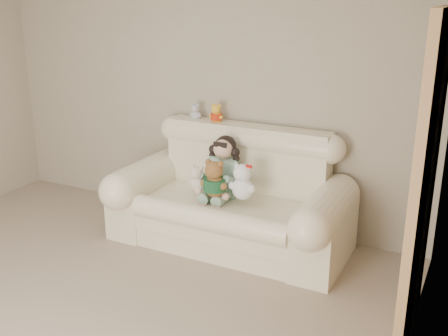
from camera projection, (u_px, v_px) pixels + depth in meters
wall_back at (200, 88)px, 5.14m from camera, size 4.50×0.00×4.50m
wall_right at (390, 232)px, 2.05m from camera, size 0.00×5.00×5.00m
sofa at (229, 190)px, 4.71m from camera, size 2.10×0.95×1.03m
door_panel at (424, 182)px, 3.33m from camera, size 0.06×0.90×2.10m
seated_child at (224, 166)px, 4.76m from camera, size 0.38×0.45×0.56m
brown_teddy at (214, 175)px, 4.54m from camera, size 0.29×0.25×0.39m
white_cat at (243, 178)px, 4.49m from camera, size 0.25×0.20×0.38m
cream_teddy at (197, 176)px, 4.69m from camera, size 0.20×0.16×0.28m
yellow_mini_bear at (216, 112)px, 4.96m from camera, size 0.14×0.11×0.22m
grey_mini_plush at (196, 110)px, 5.07m from camera, size 0.14×0.11×0.19m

